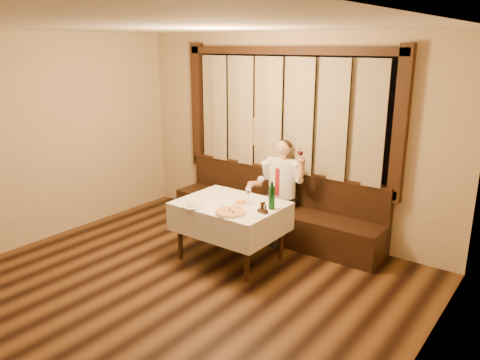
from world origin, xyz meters
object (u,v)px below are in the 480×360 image
Objects in this scene: pasta_red at (241,201)px; dining_table at (230,211)px; banquette at (274,213)px; pasta_cream at (194,204)px; green_bottle at (272,197)px; cruet_caddy at (263,209)px; pizza at (231,212)px; seated_man at (280,183)px.

dining_table is at bearing -161.14° from pasta_red.
pasta_cream is (-0.26, -1.40, 0.48)m from banquette.
banquette is 1.21m from green_bottle.
green_bottle is 0.20m from cruet_caddy.
pizza is 1.09× the size of green_bottle.
seated_man is (-0.40, 0.82, -0.09)m from green_bottle.
pasta_cream reaches higher than pasta_red.
pasta_cream is at bearing -100.44° from banquette.
cruet_caddy is (0.39, -0.10, 0.01)m from pasta_red.
seated_man reaches higher than green_bottle.
banquette is 11.32× the size of pasta_cream.
pizza is at bearing -127.91° from cruet_caddy.
dining_table is at bearing 128.24° from pizza.
pizza is at bearing -125.18° from green_bottle.
cruet_caddy reaches higher than dining_table.
banquette is 1.42m from pizza.
banquette reaches higher than dining_table.
seated_man is at bearing 82.00° from dining_table.
cruet_caddy reaches higher than pasta_red.
banquette is at bearing 145.88° from seated_man.
green_bottle is at bearing 32.06° from pasta_cream.
pasta_red is at bearing -89.91° from seated_man.
cruet_caddy reaches higher than pizza.
green_bottle is (0.53, -0.91, 0.59)m from banquette.
green_bottle is at bearing -59.77° from banquette.
seated_man reaches higher than pasta_cream.
pasta_red is 0.42m from green_bottle.
banquette reaches higher than pasta_red.
seated_man reaches higher than cruet_caddy.
banquette is 1.08m from dining_table.
seated_man is (0.39, 1.31, 0.02)m from pasta_cream.
dining_table is 9.84× the size of cruet_caddy.
seated_man is (-0.11, 1.24, 0.04)m from pizza.
green_bottle reaches higher than pizza.
cruet_caddy is (-0.01, -0.17, -0.10)m from green_bottle.
cruet_caddy is 0.09× the size of seated_man.
seated_man reaches higher than pizza.
banquette is 2.52× the size of dining_table.
pasta_red is 0.68× the size of green_bottle.
dining_table is (0.00, -1.02, 0.34)m from banquette.
banquette reaches higher than cruet_caddy.
dining_table is 0.96m from seated_man.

